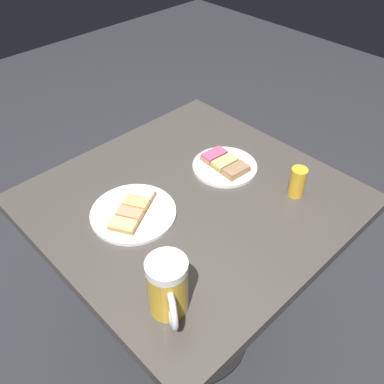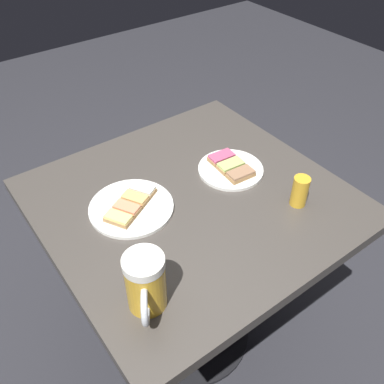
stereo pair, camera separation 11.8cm
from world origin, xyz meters
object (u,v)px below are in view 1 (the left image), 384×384
object	(u,v)px
plate_near	(225,165)
beer_mug	(168,288)
beer_glass_small	(297,182)
plate_far	(133,212)

from	to	relation	value
plate_near	beer_mug	bearing A→B (deg)	-60.79
plate_near	beer_mug	xyz separation A→B (m)	(0.25, -0.46, 0.06)
beer_mug	beer_glass_small	distance (m)	0.51
plate_near	plate_far	bearing A→B (deg)	-95.60
plate_far	beer_glass_small	size ratio (longest dim) A/B	2.60
plate_near	beer_mug	distance (m)	0.53
beer_mug	plate_near	bearing A→B (deg)	119.21
plate_far	plate_near	bearing A→B (deg)	84.40
beer_mug	plate_far	bearing A→B (deg)	156.40
plate_near	beer_glass_small	bearing A→B (deg)	13.65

